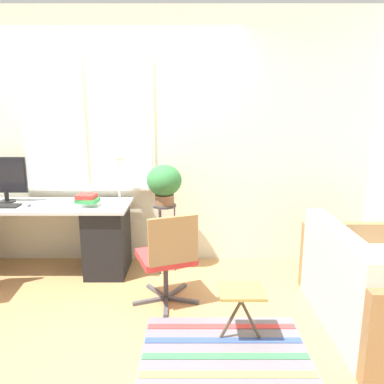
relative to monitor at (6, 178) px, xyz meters
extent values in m
plane|color=tan|center=(1.17, -0.40, -0.99)|extent=(14.00, 14.00, 0.00)
cube|color=beige|center=(1.17, 0.29, 0.36)|extent=(9.00, 0.06, 2.70)
cube|color=silver|center=(0.45, 0.25, 0.52)|extent=(0.68, 0.02, 1.39)
cube|color=white|center=(0.45, 0.24, 0.52)|extent=(0.61, 0.01, 1.32)
cube|color=silver|center=(1.18, 0.25, 0.52)|extent=(0.68, 0.02, 1.39)
cube|color=white|center=(1.18, 0.24, 0.52)|extent=(0.61, 0.01, 1.32)
cube|color=silver|center=(0.82, 0.25, -0.16)|extent=(1.46, 0.11, 0.04)
cube|color=#B2B7BC|center=(0.21, -0.10, -0.27)|extent=(2.14, 0.61, 0.03)
cube|color=black|center=(1.04, -0.10, -0.64)|extent=(0.40, 0.53, 0.70)
cylinder|color=black|center=(0.00, 0.00, -0.25)|extent=(0.16, 0.16, 0.02)
cylinder|color=black|center=(0.00, 0.00, -0.19)|extent=(0.04, 0.04, 0.10)
cube|color=black|center=(0.00, 0.00, 0.03)|extent=(0.45, 0.02, 0.37)
cube|color=black|center=(0.00, -0.01, 0.03)|extent=(0.42, 0.01, 0.34)
ellipsoid|color=slate|center=(0.30, -0.17, -0.24)|extent=(0.04, 0.07, 0.03)
cylinder|color=white|center=(1.16, 0.05, -0.25)|extent=(0.13, 0.13, 0.01)
cylinder|color=white|center=(1.16, 0.05, -0.03)|extent=(0.02, 0.02, 0.42)
ellipsoid|color=white|center=(1.16, 0.05, 0.20)|extent=(0.14, 0.14, 0.09)
cube|color=white|center=(0.88, -0.16, -0.24)|extent=(0.20, 0.14, 0.04)
cube|color=green|center=(0.89, -0.18, -0.20)|extent=(0.23, 0.18, 0.04)
cube|color=red|center=(0.87, -0.17, -0.15)|extent=(0.19, 0.18, 0.04)
cube|color=#47474C|center=(1.55, -0.75, -0.97)|extent=(0.30, 0.14, 0.03)
cube|color=#47474C|center=(1.70, -0.85, -0.97)|extent=(0.05, 0.31, 0.03)
cube|color=#47474C|center=(1.84, -0.73, -0.97)|extent=(0.30, 0.11, 0.03)
cube|color=#47474C|center=(1.77, -0.57, -0.97)|extent=(0.20, 0.28, 0.03)
cube|color=#47474C|center=(1.59, -0.57, -0.97)|extent=(0.22, 0.26, 0.03)
cylinder|color=#333338|center=(1.69, -0.69, -0.78)|extent=(0.04, 0.04, 0.35)
cube|color=red|center=(1.69, -0.69, -0.58)|extent=(0.58, 0.56, 0.06)
cube|color=olive|center=(1.77, -0.91, -0.35)|extent=(0.40, 0.18, 0.40)
cube|color=beige|center=(3.38, -1.09, -0.76)|extent=(0.82, 1.24, 0.45)
cube|color=beige|center=(3.05, -1.09, -0.37)|extent=(0.16, 1.24, 0.34)
cube|color=olive|center=(3.38, -0.42, -0.67)|extent=(0.82, 0.09, 0.64)
cylinder|color=#333338|center=(1.64, -0.07, -0.28)|extent=(0.24, 0.24, 0.02)
cylinder|color=#333338|center=(1.74, -0.07, -0.64)|extent=(0.01, 0.01, 0.70)
cylinder|color=#333338|center=(1.59, 0.01, -0.64)|extent=(0.01, 0.01, 0.70)
cylinder|color=#333338|center=(1.59, -0.16, -0.64)|extent=(0.01, 0.01, 0.70)
cylinder|color=brown|center=(1.64, -0.07, -0.21)|extent=(0.19, 0.19, 0.10)
ellipsoid|color=#2D7038|center=(1.64, -0.07, -0.01)|extent=(0.35, 0.35, 0.32)
cube|color=slate|center=(2.16, -1.40, -0.99)|extent=(1.19, 0.82, 0.01)
cube|color=#DBCC4C|center=(2.16, -1.67, -0.98)|extent=(1.16, 0.07, 0.00)
cube|color=#388E4C|center=(2.16, -1.49, -0.98)|extent=(1.16, 0.07, 0.00)
cube|color=#334C99|center=(2.16, -1.31, -0.98)|extent=(1.16, 0.07, 0.00)
cube|color=#C63838|center=(2.16, -1.13, -0.98)|extent=(1.16, 0.07, 0.00)
cube|color=olive|center=(2.28, -1.27, -0.60)|extent=(0.33, 0.28, 0.02)
cylinder|color=#4C3D2D|center=(2.23, -1.27, -0.80)|extent=(0.20, 0.02, 0.39)
cylinder|color=#4C3D2D|center=(2.34, -1.27, -0.80)|extent=(0.20, 0.02, 0.39)
camera|label=1|loc=(1.92, -3.77, 0.70)|focal=35.00mm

